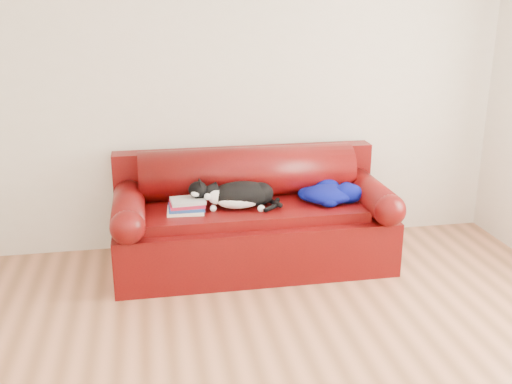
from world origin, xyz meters
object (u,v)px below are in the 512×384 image
(book_stack, at_px, (187,206))
(sofa_base, at_px, (253,235))
(cat, at_px, (240,195))
(blanket, at_px, (330,193))

(book_stack, bearing_deg, sofa_base, 10.53)
(sofa_base, xyz_separation_m, cat, (-0.10, -0.07, 0.36))
(book_stack, relative_size, cat, 0.41)
(sofa_base, relative_size, cat, 3.08)
(blanket, bearing_deg, sofa_base, 176.11)
(book_stack, xyz_separation_m, blanket, (1.11, 0.05, 0.02))
(sofa_base, bearing_deg, cat, -146.99)
(book_stack, height_order, cat, cat)
(book_stack, distance_m, blanket, 1.11)
(blanket, bearing_deg, book_stack, -177.22)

